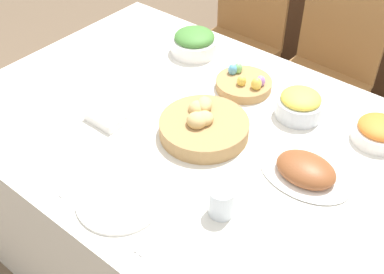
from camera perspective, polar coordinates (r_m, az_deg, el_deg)
name	(u,v)px	position (r m, az deg, el deg)	size (l,w,h in m)	color
ground_plane	(205,260)	(2.15, 1.58, -14.37)	(12.00, 12.00, 0.00)	brown
dining_table	(207,205)	(1.86, 1.79, -8.06)	(1.77, 1.13, 0.72)	silver
chair_far_center	(324,69)	(2.39, 15.34, 7.79)	(0.44, 0.44, 0.97)	olive
chair_far_left	(237,36)	(2.59, 5.36, 11.86)	(0.42, 0.42, 0.97)	olive
sideboard	(368,6)	(3.22, 20.17, 14.42)	(1.47, 0.44, 0.91)	#3D2616
bread_basket	(204,126)	(1.59, 1.37, 1.34)	(0.30, 0.30, 0.10)	#AD8451
egg_basket	(244,83)	(1.81, 6.19, 6.34)	(0.21, 0.21, 0.08)	#AD8451
ham_platter	(306,171)	(1.49, 13.31, -3.92)	(0.29, 0.20, 0.07)	white
green_salad_bowl	(194,42)	(2.01, 0.29, 11.17)	(0.19, 0.19, 0.10)	white
pineapple_bowl	(300,104)	(1.70, 12.66, 3.79)	(0.16, 0.16, 0.10)	silver
carrot_bowl	(379,131)	(1.68, 21.25, 0.65)	(0.17, 0.17, 0.08)	white
dinner_plate	(120,200)	(1.41, -8.53, -7.40)	(0.25, 0.25, 0.01)	white
fork	(85,177)	(1.49, -12.59, -4.62)	(0.02, 0.20, 0.00)	silver
knife	(159,227)	(1.33, -3.91, -10.62)	(0.02, 0.20, 0.00)	silver
spoon	(167,233)	(1.32, -2.93, -11.28)	(0.02, 0.20, 0.00)	silver
drinking_cup	(222,201)	(1.34, 3.54, -7.63)	(0.07, 0.07, 0.09)	silver
butter_dish	(105,118)	(1.67, -10.22, 2.25)	(0.13, 0.08, 0.03)	white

